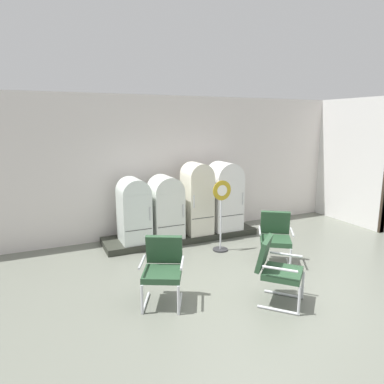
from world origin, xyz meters
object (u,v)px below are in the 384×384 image
at_px(refrigerator_0, 134,208).
at_px(refrigerator_1, 166,205).
at_px(refrigerator_3, 224,194).
at_px(sign_stand, 221,219).
at_px(armchair_left, 163,266).
at_px(refrigerator_2, 197,196).
at_px(armchair_center, 276,267).
at_px(armchair_right, 275,235).

relative_size(refrigerator_0, refrigerator_1, 1.00).
distance_m(refrigerator_0, refrigerator_3, 2.21).
bearing_deg(sign_stand, armchair_left, -140.44).
height_order(refrigerator_2, armchair_left, refrigerator_2).
height_order(refrigerator_2, refrigerator_3, refrigerator_2).
bearing_deg(armchair_left, armchair_center, -25.34).
xyz_separation_m(refrigerator_0, sign_stand, (1.59, -0.97, -0.17)).
height_order(refrigerator_0, armchair_left, refrigerator_0).
bearing_deg(refrigerator_0, armchair_left, -95.49).
distance_m(armchair_center, sign_stand, 2.25).
distance_m(refrigerator_1, sign_stand, 1.31).
xyz_separation_m(refrigerator_1, sign_stand, (0.87, -0.96, -0.16)).
bearing_deg(refrigerator_3, armchair_left, -134.70).
bearing_deg(sign_stand, refrigerator_1, 132.01).
bearing_deg(armchair_right, refrigerator_3, 89.77).
bearing_deg(refrigerator_2, sign_stand, -83.37).
xyz_separation_m(refrigerator_1, armchair_right, (1.48, -1.98, -0.30)).
bearing_deg(refrigerator_0, refrigerator_2, -0.85).
distance_m(refrigerator_1, refrigerator_3, 1.50).
height_order(refrigerator_1, refrigerator_3, refrigerator_3).
xyz_separation_m(armchair_right, armchair_center, (-0.92, -1.22, 0.00)).
bearing_deg(refrigerator_2, armchair_right, -69.68).
distance_m(refrigerator_3, armchair_left, 3.51).
bearing_deg(refrigerator_3, refrigerator_1, -179.93).
height_order(refrigerator_2, armchair_right, refrigerator_2).
relative_size(refrigerator_2, armchair_center, 1.65).
relative_size(refrigerator_1, armchair_right, 1.39).
bearing_deg(sign_stand, refrigerator_2, 96.63).
bearing_deg(sign_stand, armchair_right, -58.72).
height_order(refrigerator_3, armchair_left, refrigerator_3).
height_order(armchair_center, sign_stand, sign_stand).
bearing_deg(armchair_left, sign_stand, 39.56).
xyz_separation_m(refrigerator_0, armchair_center, (1.28, -3.19, -0.30)).
distance_m(refrigerator_0, refrigerator_1, 0.72).
relative_size(refrigerator_3, armchair_center, 1.62).
distance_m(refrigerator_2, armchair_left, 3.03).
bearing_deg(armchair_left, armchair_right, 11.49).
distance_m(armchair_left, armchair_center, 1.68).
xyz_separation_m(refrigerator_1, refrigerator_2, (0.76, -0.02, 0.15)).
bearing_deg(refrigerator_2, armchair_left, -124.98).
xyz_separation_m(refrigerator_3, sign_stand, (-0.62, -0.97, -0.29)).
bearing_deg(armchair_left, refrigerator_3, 45.30).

